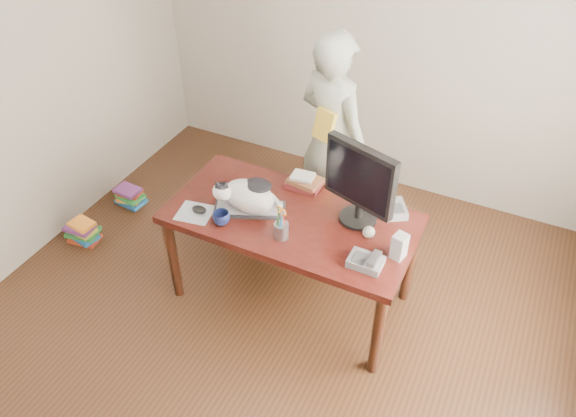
# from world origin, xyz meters

# --- Properties ---
(room) EXTENTS (4.50, 4.50, 4.50)m
(room) POSITION_xyz_m (0.00, 0.00, 1.35)
(room) COLOR black
(room) RESTS_ON ground
(desk) EXTENTS (1.60, 0.80, 0.75)m
(desk) POSITION_xyz_m (0.00, 0.68, 0.60)
(desk) COLOR black
(desk) RESTS_ON ground
(keyboard) EXTENTS (0.49, 0.34, 0.03)m
(keyboard) POSITION_xyz_m (-0.27, 0.53, 0.76)
(keyboard) COLOR black
(keyboard) RESTS_ON desk
(cat) EXTENTS (0.43, 0.34, 0.25)m
(cat) POSITION_xyz_m (-0.28, 0.52, 0.88)
(cat) COLOR white
(cat) RESTS_ON keyboard
(monitor) EXTENTS (0.48, 0.30, 0.56)m
(monitor) POSITION_xyz_m (0.39, 0.74, 1.06)
(monitor) COLOR black
(monitor) RESTS_ON desk
(pen_cup) EXTENTS (0.12, 0.12, 0.24)m
(pen_cup) POSITION_xyz_m (0.03, 0.40, 0.82)
(pen_cup) COLOR gray
(pen_cup) RESTS_ON desk
(mousepad) EXTENTS (0.25, 0.24, 0.01)m
(mousepad) POSITION_xyz_m (-0.57, 0.35, 0.75)
(mousepad) COLOR #B3B9BF
(mousepad) RESTS_ON desk
(mouse) EXTENTS (0.11, 0.08, 0.04)m
(mouse) POSITION_xyz_m (-0.55, 0.37, 0.77)
(mouse) COLOR black
(mouse) RESTS_ON mousepad
(coffee_mug) EXTENTS (0.15, 0.15, 0.09)m
(coffee_mug) POSITION_xyz_m (-0.37, 0.34, 0.79)
(coffee_mug) COLOR #0D1437
(coffee_mug) RESTS_ON desk
(phone) EXTENTS (0.20, 0.17, 0.09)m
(phone) POSITION_xyz_m (0.58, 0.39, 0.78)
(phone) COLOR #5C5C60
(phone) RESTS_ON desk
(speaker) EXTENTS (0.09, 0.10, 0.17)m
(speaker) POSITION_xyz_m (0.73, 0.54, 0.83)
(speaker) COLOR #A9A9AC
(speaker) RESTS_ON desk
(baseball) EXTENTS (0.08, 0.08, 0.08)m
(baseball) POSITION_xyz_m (0.51, 0.63, 0.79)
(baseball) COLOR silver
(baseball) RESTS_ON desk
(book_stack) EXTENTS (0.25, 0.19, 0.09)m
(book_stack) POSITION_xyz_m (-0.06, 0.92, 0.79)
(book_stack) COLOR #461214
(book_stack) RESTS_ON desk
(calculator) EXTENTS (0.22, 0.24, 0.06)m
(calculator) POSITION_xyz_m (0.58, 0.93, 0.78)
(calculator) COLOR #5C5C60
(calculator) RESTS_ON desk
(person) EXTENTS (0.72, 0.60, 1.68)m
(person) POSITION_xyz_m (-0.06, 1.43, 0.84)
(person) COLOR silver
(person) RESTS_ON ground
(held_book) EXTENTS (0.18, 0.15, 0.22)m
(held_book) POSITION_xyz_m (-0.06, 1.26, 1.05)
(held_book) COLOR gold
(held_book) RESTS_ON person
(book_pile_a) EXTENTS (0.27, 0.22, 0.18)m
(book_pile_a) POSITION_xyz_m (-1.75, 0.40, 0.09)
(book_pile_a) COLOR #BA341A
(book_pile_a) RESTS_ON ground
(book_pile_b) EXTENTS (0.26, 0.20, 0.15)m
(book_pile_b) POSITION_xyz_m (-1.72, 0.95, 0.07)
(book_pile_b) COLOR #1C61AB
(book_pile_b) RESTS_ON ground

